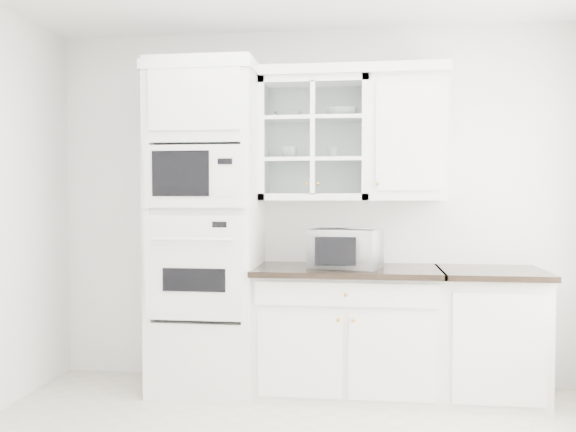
# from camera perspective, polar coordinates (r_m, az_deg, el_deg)

# --- Properties ---
(room_shell) EXTENTS (4.00, 3.50, 2.70)m
(room_shell) POSITION_cam_1_polar(r_m,az_deg,el_deg) (3.41, 0.34, 7.70)
(room_shell) COLOR white
(room_shell) RESTS_ON ground
(oven_column) EXTENTS (0.76, 0.68, 2.40)m
(oven_column) POSITION_cam_1_polar(r_m,az_deg,el_deg) (4.52, -7.60, -1.07)
(oven_column) COLOR white
(oven_column) RESTS_ON ground
(base_cabinet_run) EXTENTS (1.32, 0.67, 0.92)m
(base_cabinet_run) POSITION_cam_1_polar(r_m,az_deg,el_deg) (4.50, 5.55, -10.57)
(base_cabinet_run) COLOR white
(base_cabinet_run) RESTS_ON ground
(extra_base_cabinet) EXTENTS (0.72, 0.67, 0.92)m
(extra_base_cabinet) POSITION_cam_1_polar(r_m,az_deg,el_deg) (4.58, 18.38, -10.43)
(extra_base_cabinet) COLOR white
(extra_base_cabinet) RESTS_ON ground
(upper_cabinet_glass) EXTENTS (0.80, 0.33, 0.90)m
(upper_cabinet_glass) POSITION_cam_1_polar(r_m,az_deg,el_deg) (4.56, 2.50, 7.15)
(upper_cabinet_glass) COLOR white
(upper_cabinet_glass) RESTS_ON room_shell
(upper_cabinet_solid) EXTENTS (0.55, 0.33, 0.90)m
(upper_cabinet_solid) POSITION_cam_1_polar(r_m,az_deg,el_deg) (4.55, 11.06, 7.12)
(upper_cabinet_solid) COLOR white
(upper_cabinet_solid) RESTS_ON room_shell
(crown_molding) EXTENTS (2.14, 0.38, 0.07)m
(crown_molding) POSITION_cam_1_polar(r_m,az_deg,el_deg) (4.61, 1.15, 13.18)
(crown_molding) COLOR white
(crown_molding) RESTS_ON room_shell
(countertop_microwave) EXTENTS (0.56, 0.50, 0.28)m
(countertop_microwave) POSITION_cam_1_polar(r_m,az_deg,el_deg) (4.37, 5.47, -3.01)
(countertop_microwave) COLOR white
(countertop_microwave) RESTS_ON base_cabinet_run
(bowl_a) EXTENTS (0.23, 0.23, 0.05)m
(bowl_a) POSITION_cam_1_polar(r_m,az_deg,el_deg) (4.62, 0.01, 9.40)
(bowl_a) COLOR white
(bowl_a) RESTS_ON upper_cabinet_glass
(bowl_b) EXTENTS (0.23, 0.23, 0.07)m
(bowl_b) POSITION_cam_1_polar(r_m,az_deg,el_deg) (4.59, 5.03, 9.56)
(bowl_b) COLOR white
(bowl_b) RESTS_ON upper_cabinet_glass
(cup_a) EXTENTS (0.12, 0.12, 0.09)m
(cup_a) POSITION_cam_1_polar(r_m,az_deg,el_deg) (4.58, 0.13, 5.92)
(cup_a) COLOR white
(cup_a) RESTS_ON upper_cabinet_glass
(cup_b) EXTENTS (0.10, 0.10, 0.08)m
(cup_b) POSITION_cam_1_polar(r_m,az_deg,el_deg) (4.54, 4.22, 5.93)
(cup_b) COLOR white
(cup_b) RESTS_ON upper_cabinet_glass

